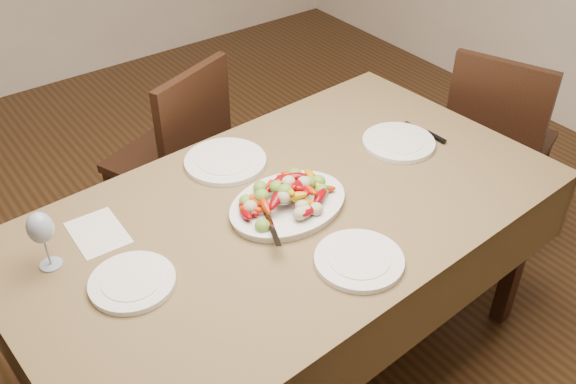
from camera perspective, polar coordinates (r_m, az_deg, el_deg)
The scene contains 13 objects.
dining_table at distance 2.36m, azimuth -0.00°, elevation -8.60°, with size 1.84×1.04×0.76m, color brown.
chair_far at distance 2.89m, azimuth -10.78°, elevation 2.87°, with size 0.42×0.42×0.95m, color black, non-canonical shape.
chair_right at distance 3.12m, azimuth 18.32°, elevation 4.30°, with size 0.42×0.42×0.95m, color black, non-canonical shape.
serving_platter at distance 2.09m, azimuth 0.00°, elevation -1.25°, with size 0.40×0.30×0.02m, color white.
roasted_vegetables at distance 2.05m, azimuth 0.00°, elevation 0.00°, with size 0.33×0.22×0.09m, color #780208, non-canonical shape.
serving_spoon at distance 2.01m, azimuth -0.73°, elevation -1.66°, with size 0.28×0.06×0.03m, color #9EA0A8, non-canonical shape.
plate_left at distance 1.88m, azimuth -13.67°, elevation -7.82°, with size 0.25×0.25×0.02m, color white.
plate_right at distance 2.44m, azimuth 9.80°, elevation 4.35°, with size 0.27×0.27×0.02m, color white.
plate_far at distance 2.31m, azimuth -5.59°, elevation 2.71°, with size 0.29×0.29×0.02m, color white.
plate_near at distance 1.91m, azimuth 6.33°, elevation -6.07°, with size 0.27×0.27×0.02m, color white.
wine_glass at distance 1.95m, azimuth -20.90°, elevation -3.92°, with size 0.08×0.08×0.20m, color #8C99A5, non-canonical shape.
menu_card at distance 2.09m, azimuth -16.54°, elevation -3.49°, with size 0.15×0.21×0.00m, color silver.
table_knife at distance 2.53m, azimuth 12.22°, elevation 5.10°, with size 0.02×0.20×0.01m, color #9EA0A8, non-canonical shape.
Camera 1 is at (-0.92, -1.19, 2.06)m, focal length 40.00 mm.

